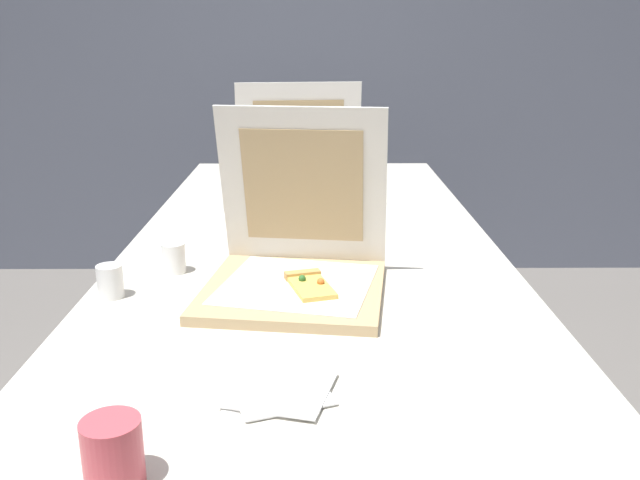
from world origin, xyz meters
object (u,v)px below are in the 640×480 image
cup_printed_front (113,452)px  cup_white_near_left (110,281)px  pizza_box_front (296,266)px  cup_white_far (231,198)px  table (312,258)px  pizza_box_middle (304,205)px  cup_white_near_center (174,258)px  napkin_pile (277,390)px

cup_printed_front → cup_white_near_left: bearing=106.4°
pizza_box_front → cup_white_far: pizza_box_front is taller
table → cup_white_far: bearing=125.5°
pizza_box_front → pizza_box_middle: pizza_box_middle is taller
pizza_box_front → pizza_box_middle: bearing=96.8°
pizza_box_middle → cup_white_near_center: bearing=-131.9°
cup_white_far → cup_white_near_left: size_ratio=1.00×
cup_white_near_center → napkin_pile: 0.62m
pizza_box_middle → pizza_box_front: bearing=-97.5°
table → cup_white_near_left: (-0.42, -0.38, 0.08)m
pizza_box_front → cup_white_near_left: pizza_box_front is taller
pizza_box_middle → cup_white_far: (-0.23, 0.17, -0.02)m
cup_printed_front → pizza_box_middle: bearing=79.8°
pizza_box_front → cup_white_near_center: 0.31m
pizza_box_front → cup_white_near_left: size_ratio=6.03×
cup_white_far → table: bearing=-54.5°
table → napkin_pile: size_ratio=12.18×
pizza_box_front → napkin_pile: (-0.02, -0.44, -0.05)m
cup_white_far → cup_white_near_center: size_ratio=1.00×
cup_white_near_left → pizza_box_front: bearing=5.5°
cup_white_near_left → cup_printed_front: size_ratio=0.81×
table → cup_printed_front: 1.04m
cup_white_near_left → cup_white_near_center: 0.18m
napkin_pile → table: bearing=86.3°
table → cup_white_near_center: 0.40m
table → napkin_pile: napkin_pile is taller
pizza_box_middle → napkin_pile: (-0.03, -0.98, -0.05)m
pizza_box_middle → napkin_pile: bearing=-98.2°
cup_white_far → cup_printed_front: (0.02, -1.36, 0.01)m
pizza_box_middle → cup_white_far: pizza_box_middle is taller
pizza_box_front → napkin_pile: bearing=-84.8°
cup_white_far → cup_printed_front: 1.36m
table → napkin_pile: (-0.05, -0.79, 0.05)m
cup_white_far → cup_printed_front: bearing=-89.3°
cup_white_near_left → napkin_pile: cup_white_near_left is taller
pizza_box_front → cup_printed_front: bearing=-99.9°
pizza_box_middle → cup_white_far: bearing=136.8°
table → cup_printed_front: bearing=-103.5°
table → pizza_box_front: (-0.03, -0.35, 0.10)m
table → pizza_box_middle: (-0.02, 0.19, 0.10)m
cup_white_far → napkin_pile: cup_white_far is taller
table → pizza_box_front: pizza_box_front is taller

